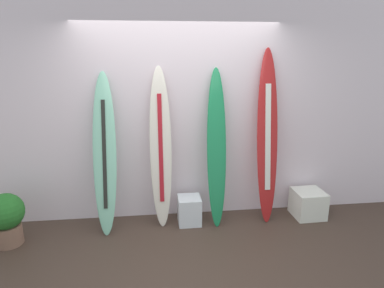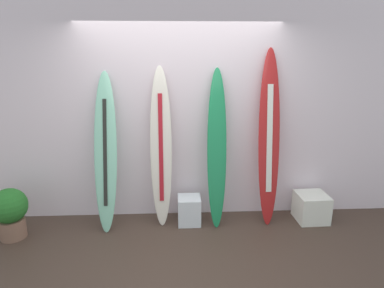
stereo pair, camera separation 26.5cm
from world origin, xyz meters
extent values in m
cube|color=#423127|center=(0.00, 0.00, -0.02)|extent=(8.00, 8.00, 0.04)
cube|color=silver|center=(0.00, 1.30, 1.40)|extent=(7.20, 0.20, 2.80)
ellipsoid|color=#88D0AF|center=(-0.91, 0.93, 0.97)|extent=(0.30, 0.50, 1.94)
cube|color=black|center=(-0.91, 0.90, 0.98)|extent=(0.06, 0.29, 1.27)
cone|color=black|center=(-0.91, 0.79, 0.17)|extent=(0.07, 0.09, 0.11)
ellipsoid|color=silver|center=(-0.24, 1.01, 1.00)|extent=(0.27, 0.35, 2.00)
cube|color=#B31823|center=(-0.24, 0.98, 1.00)|extent=(0.05, 0.21, 1.33)
ellipsoid|color=#1C824C|center=(0.46, 0.96, 0.99)|extent=(0.26, 0.43, 1.97)
ellipsoid|color=#AD1E1E|center=(1.11, 0.98, 1.10)|extent=(0.27, 0.39, 2.21)
cube|color=silver|center=(1.11, 0.96, 1.11)|extent=(0.07, 0.21, 1.33)
cone|color=black|center=(1.11, 0.87, 0.20)|extent=(0.07, 0.08, 0.11)
cube|color=white|center=(0.11, 0.92, 0.18)|extent=(0.29, 0.29, 0.36)
cube|color=white|center=(1.72, 0.93, 0.18)|extent=(0.40, 0.40, 0.36)
cylinder|color=#835E4A|center=(-2.01, 0.67, 0.12)|extent=(0.30, 0.30, 0.24)
sphere|color=#276E27|center=(-2.01, 0.67, 0.41)|extent=(0.41, 0.41, 0.41)
camera|label=1|loc=(-0.31, -2.96, 2.16)|focal=31.14mm
camera|label=2|loc=(-0.05, -2.98, 2.16)|focal=31.14mm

